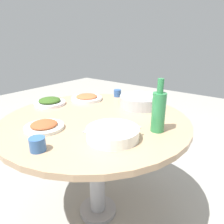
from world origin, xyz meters
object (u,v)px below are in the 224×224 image
at_px(tea_cup_far, 38,144).
at_px(tea_cup_near, 117,93).
at_px(dish_stirfry, 44,126).
at_px(green_bottle, 159,111).
at_px(soup_bowl, 113,134).
at_px(rice_bowl, 141,101).
at_px(round_dining_table, 96,132).
at_px(dish_greens, 50,102).
at_px(dish_tofu_braise, 87,98).

bearing_deg(tea_cup_far, tea_cup_near, -75.15).
xyz_separation_m(dish_stirfry, tea_cup_far, (-0.18, 0.16, 0.01)).
height_order(dish_stirfry, green_bottle, green_bottle).
height_order(soup_bowl, dish_stirfry, soup_bowl).
height_order(rice_bowl, green_bottle, green_bottle).
height_order(round_dining_table, dish_greens, dish_greens).
relative_size(round_dining_table, dish_greens, 5.12).
xyz_separation_m(dish_tofu_braise, tea_cup_far, (-0.40, 0.73, 0.01)).
relative_size(dish_stirfry, dish_tofu_braise, 0.88).
bearing_deg(rice_bowl, tea_cup_far, 86.98).
relative_size(round_dining_table, rice_bowl, 3.88).
bearing_deg(tea_cup_far, soup_bowl, -122.87).
bearing_deg(green_bottle, tea_cup_far, 57.47).
xyz_separation_m(rice_bowl, tea_cup_far, (0.04, 0.84, -0.01)).
relative_size(rice_bowl, tea_cup_far, 4.20).
bearing_deg(tea_cup_near, rice_bowl, 157.98).
bearing_deg(round_dining_table, dish_tofu_braise, -38.43).
bearing_deg(green_bottle, dish_stirfry, 35.06).
xyz_separation_m(round_dining_table, green_bottle, (-0.40, -0.06, 0.22)).
bearing_deg(tea_cup_near, soup_bowl, 124.34).
xyz_separation_m(dish_tofu_braise, green_bottle, (-0.73, 0.20, 0.10)).
bearing_deg(tea_cup_near, tea_cup_far, 104.85).
bearing_deg(soup_bowl, tea_cup_far, 57.13).
height_order(dish_stirfry, dish_tofu_braise, dish_tofu_braise).
bearing_deg(soup_bowl, dish_greens, -12.31).
bearing_deg(green_bottle, round_dining_table, 8.13).
bearing_deg(round_dining_table, dish_stirfry, 69.72).
distance_m(dish_tofu_braise, green_bottle, 0.76).
relative_size(rice_bowl, dish_greens, 1.32).
relative_size(soup_bowl, dish_greens, 1.16).
distance_m(dish_stirfry, tea_cup_near, 0.80).
xyz_separation_m(dish_greens, tea_cup_far, (-0.53, 0.46, 0.01)).
bearing_deg(dish_stirfry, tea_cup_near, -84.76).
relative_size(dish_greens, tea_cup_near, 3.76).
relative_size(dish_tofu_braise, dish_greens, 1.07).
height_order(dish_greens, tea_cup_near, tea_cup_near).
xyz_separation_m(dish_greens, tea_cup_near, (-0.28, -0.50, 0.01)).
height_order(rice_bowl, soup_bowl, rice_bowl).
distance_m(round_dining_table, dish_tofu_braise, 0.43).
relative_size(rice_bowl, soup_bowl, 1.14).
bearing_deg(green_bottle, tea_cup_near, -36.60).
distance_m(round_dining_table, tea_cup_near, 0.55).
relative_size(dish_greens, green_bottle, 0.80).
height_order(rice_bowl, tea_cup_far, rice_bowl).
bearing_deg(green_bottle, soup_bowl, 57.95).
height_order(dish_greens, tea_cup_far, tea_cup_far).
distance_m(round_dining_table, dish_greens, 0.48).
relative_size(rice_bowl, green_bottle, 1.06).
relative_size(dish_stirfry, dish_greens, 0.95).
bearing_deg(green_bottle, dish_greens, 4.19).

